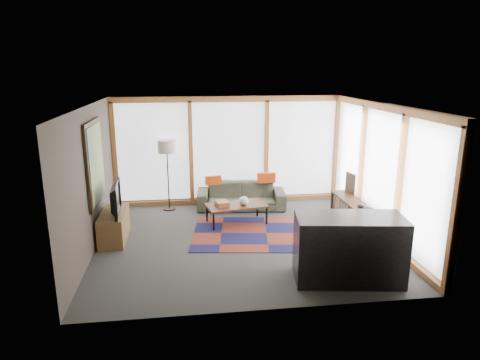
{
  "coord_description": "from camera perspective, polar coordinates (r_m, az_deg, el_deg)",
  "views": [
    {
      "loc": [
        -1.06,
        -7.67,
        3.25
      ],
      "look_at": [
        0.0,
        0.4,
        1.1
      ],
      "focal_mm": 32.0,
      "sensor_mm": 36.0,
      "label": 1
    }
  ],
  "objects": [
    {
      "name": "pillow_left",
      "position": [
        9.97,
        -3.58,
        -0.03
      ],
      "size": [
        0.39,
        0.19,
        0.2
      ],
      "primitive_type": "cube",
      "rotation": [
        0.0,
        0.0,
        0.22
      ],
      "color": "#BA4010",
      "rests_on": "sofa"
    },
    {
      "name": "television",
      "position": [
        8.44,
        -16.75,
        -2.38
      ],
      "size": [
        0.2,
        1.03,
        0.59
      ],
      "primitive_type": "imported",
      "rotation": [
        0.0,
        0.0,
        1.64
      ],
      "color": "black",
      "rests_on": "tv_console"
    },
    {
      "name": "shelf_picture",
      "position": [
        9.84,
        14.49,
        -0.41
      ],
      "size": [
        0.1,
        0.35,
        0.46
      ],
      "primitive_type": "cube",
      "rotation": [
        0.0,
        0.0,
        0.16
      ],
      "color": "black",
      "rests_on": "bookshelf"
    },
    {
      "name": "bowl_b",
      "position": [
        8.95,
        15.85,
        -3.28
      ],
      "size": [
        0.17,
        0.17,
        0.08
      ],
      "primitive_type": "ellipsoid",
      "rotation": [
        0.0,
        0.0,
        -0.11
      ],
      "color": "black",
      "rests_on": "bookshelf"
    },
    {
      "name": "coffee_table",
      "position": [
        9.19,
        -0.47,
        -4.53
      ],
      "size": [
        1.35,
        0.86,
        0.42
      ],
      "primitive_type": null,
      "rotation": [
        0.0,
        0.0,
        0.2
      ],
      "color": "#361A12",
      "rests_on": "ground"
    },
    {
      "name": "floor_lamp",
      "position": [
        10.03,
        -9.58,
        0.61
      ],
      "size": [
        0.42,
        0.42,
        1.66
      ],
      "primitive_type": null,
      "color": "black",
      "rests_on": "ground"
    },
    {
      "name": "sofa",
      "position": [
        10.14,
        0.15,
        -2.11
      ],
      "size": [
        2.13,
        1.01,
        0.6
      ],
      "primitive_type": "imported",
      "rotation": [
        0.0,
        0.0,
        -0.1
      ],
      "color": "#363729",
      "rests_on": "ground"
    },
    {
      "name": "bookshelf",
      "position": [
        9.24,
        15.2,
        -4.62
      ],
      "size": [
        0.38,
        2.08,
        0.52
      ],
      "primitive_type": null,
      "color": "#361A12",
      "rests_on": "ground"
    },
    {
      "name": "rug",
      "position": [
        8.71,
        3.53,
        -7.1
      ],
      "size": [
        3.16,
        2.26,
        0.01
      ],
      "primitive_type": "cube",
      "rotation": [
        0.0,
        0.0,
        -0.13
      ],
      "color": "maroon",
      "rests_on": "ground"
    },
    {
      "name": "bar_counter",
      "position": [
        6.94,
        14.3,
        -8.85
      ],
      "size": [
        1.74,
        1.0,
        1.04
      ],
      "primitive_type": "cube",
      "rotation": [
        0.0,
        0.0,
        -0.15
      ],
      "color": "black",
      "rests_on": "ground"
    },
    {
      "name": "room_envelope",
      "position": [
        8.55,
        3.15,
        3.24
      ],
      "size": [
        5.52,
        5.02,
        2.62
      ],
      "color": "#423A2E",
      "rests_on": "ground"
    },
    {
      "name": "tv_console",
      "position": [
        8.66,
        -16.45,
        -5.92
      ],
      "size": [
        0.46,
        1.11,
        0.56
      ],
      "primitive_type": "cube",
      "color": "brown",
      "rests_on": "ground"
    },
    {
      "name": "vase",
      "position": [
        9.08,
        0.49,
        -2.79
      ],
      "size": [
        0.25,
        0.25,
        0.18
      ],
      "primitive_type": "ellipsoid",
      "rotation": [
        0.0,
        0.0,
        0.21
      ],
      "color": "beige",
      "rests_on": "coffee_table"
    },
    {
      "name": "pillow_right",
      "position": [
        10.14,
        3.53,
        0.32
      ],
      "size": [
        0.43,
        0.14,
        0.24
      ],
      "primitive_type": "cube",
      "rotation": [
        0.0,
        0.0,
        -0.02
      ],
      "color": "#BA4010",
      "rests_on": "sofa"
    },
    {
      "name": "bowl_a",
      "position": [
        8.7,
        16.78,
        -3.76
      ],
      "size": [
        0.26,
        0.26,
        0.11
      ],
      "primitive_type": "ellipsoid",
      "rotation": [
        0.0,
        0.0,
        -0.25
      ],
      "color": "black",
      "rests_on": "bookshelf"
    },
    {
      "name": "book_stack",
      "position": [
        9.03,
        -2.41,
        -3.16
      ],
      "size": [
        0.31,
        0.35,
        0.1
      ],
      "primitive_type": "cube",
      "rotation": [
        0.0,
        0.0,
        0.22
      ],
      "color": "brown",
      "rests_on": "coffee_table"
    },
    {
      "name": "ground",
      "position": [
        8.4,
        0.36,
        -7.97
      ],
      "size": [
        5.5,
        5.5,
        0.0
      ],
      "primitive_type": "plane",
      "color": "#323230",
      "rests_on": "ground"
    }
  ]
}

